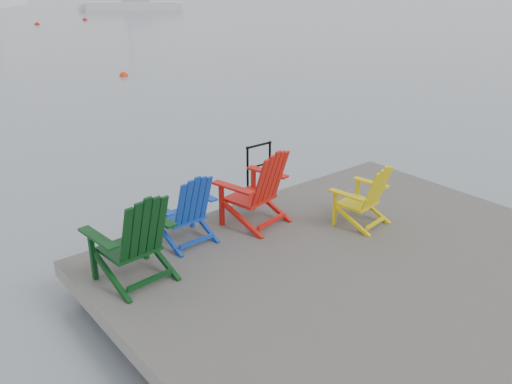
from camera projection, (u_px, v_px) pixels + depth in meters
ground at (365, 299)px, 6.86m from camera, size 400.00×400.00×0.00m
dock at (367, 275)px, 6.72m from camera, size 6.00×5.00×1.40m
handrail at (259, 166)px, 8.37m from camera, size 0.48×0.04×0.90m
chair_green at (135, 237)px, 6.13m from camera, size 0.95×0.89×1.12m
chair_blue at (185, 208)px, 7.03m from camera, size 0.81×0.76×0.98m
chair_red at (258, 187)px, 7.52m from camera, size 1.01×0.96×1.12m
chair_yellow at (365, 195)px, 7.53m from camera, size 0.80×0.75×0.91m
sailboat_far at (133, 6)px, 51.06m from camera, size 8.11×6.30×11.44m
buoy_a at (124, 76)px, 20.71m from camera, size 0.33×0.33×0.33m
buoy_c at (37, 25)px, 38.72m from camera, size 0.37×0.37×0.37m
buoy_d at (85, 20)px, 41.88m from camera, size 0.37×0.37×0.37m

